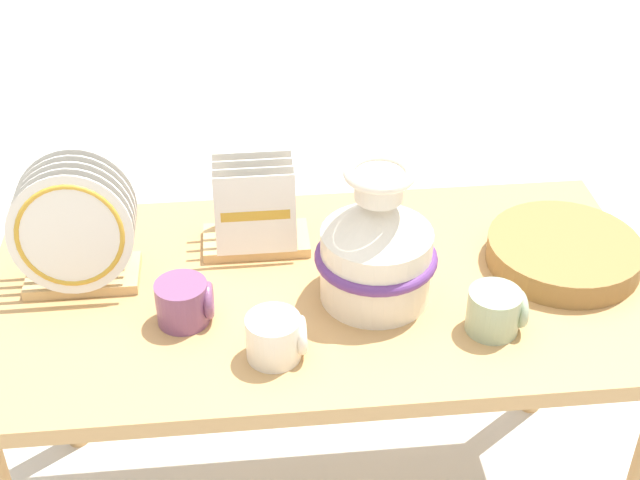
# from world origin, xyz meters

# --- Properties ---
(display_table) EXTENTS (1.33, 0.69, 0.70)m
(display_table) POSITION_xyz_m (0.00, 0.00, 0.61)
(display_table) COLOR tan
(display_table) RESTS_ON ground_plane
(ceramic_vase) EXTENTS (0.24, 0.24, 0.29)m
(ceramic_vase) POSITION_xyz_m (0.10, -0.04, 0.82)
(ceramic_vase) COLOR silver
(ceramic_vase) RESTS_ON display_table
(dish_rack_round_plates) EXTENTS (0.24, 0.16, 0.26)m
(dish_rack_round_plates) POSITION_xyz_m (-0.47, 0.06, 0.81)
(dish_rack_round_plates) COLOR tan
(dish_rack_round_plates) RESTS_ON display_table
(dish_rack_square_plates) EXTENTS (0.22, 0.14, 0.19)m
(dish_rack_square_plates) POSITION_xyz_m (-0.12, 0.15, 0.76)
(dish_rack_square_plates) COLOR tan
(dish_rack_square_plates) RESTS_ON display_table
(wicker_charger_stack) EXTENTS (0.31, 0.31, 0.05)m
(wicker_charger_stack) POSITION_xyz_m (0.51, 0.02, 0.72)
(wicker_charger_stack) COLOR olive
(wicker_charger_stack) RESTS_ON display_table
(mug_sage_glaze) EXTENTS (0.11, 0.10, 0.09)m
(mug_sage_glaze) POSITION_xyz_m (0.31, -0.17, 0.74)
(mug_sage_glaze) COLOR #9EB28E
(mug_sage_glaze) RESTS_ON display_table
(mug_plum_glaze) EXTENTS (0.11, 0.10, 0.09)m
(mug_plum_glaze) POSITION_xyz_m (-0.26, -0.08, 0.74)
(mug_plum_glaze) COLOR #7A4770
(mug_plum_glaze) RESTS_ON display_table
(mug_cream_glaze) EXTENTS (0.11, 0.10, 0.09)m
(mug_cream_glaze) POSITION_xyz_m (-0.10, -0.20, 0.74)
(mug_cream_glaze) COLOR silver
(mug_cream_glaze) RESTS_ON display_table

